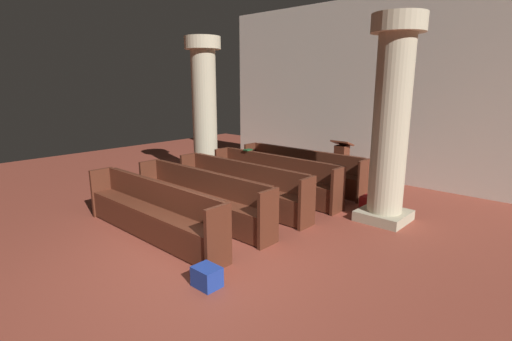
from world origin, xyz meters
name	(u,v)px	position (x,y,z in m)	size (l,w,h in m)	color
ground_plane	(194,258)	(0.00, 0.00, 0.00)	(19.20, 19.20, 0.00)	brown
back_wall	(387,91)	(0.00, 6.08, 2.25)	(10.00, 0.16, 4.50)	silver
pew_row_0	(301,168)	(-1.10, 4.09, 0.48)	(3.28, 0.47, 0.89)	#562819
pew_row_1	(273,175)	(-1.10, 3.08, 0.48)	(3.28, 0.46, 0.89)	#562819
pew_row_2	(241,184)	(-1.10, 2.06, 0.48)	(3.28, 0.46, 0.89)	#562819
pew_row_3	(201,195)	(-1.10, 1.05, 0.48)	(3.28, 0.47, 0.89)	#562819
pew_row_4	(151,208)	(-1.10, 0.04, 0.48)	(3.28, 0.46, 0.89)	#562819
pillar_aisle_side	(391,119)	(1.33, 3.29, 1.84)	(0.89, 0.89, 3.54)	tan
pillar_far_side	(204,107)	(-3.49, 3.19, 1.84)	(0.89, 0.89, 3.54)	tan
lectern	(341,165)	(-0.59, 5.07, 0.45)	(0.48, 0.45, 1.08)	#492215
hymn_book	(248,150)	(-2.05, 3.27, 0.90)	(0.14, 0.19, 0.03)	#194723
kneeler_box_red	(370,203)	(0.86, 3.70, 0.13)	(0.33, 0.27, 0.26)	maroon
kneeler_box_blue	(207,277)	(0.72, -0.38, 0.13)	(0.33, 0.27, 0.26)	navy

